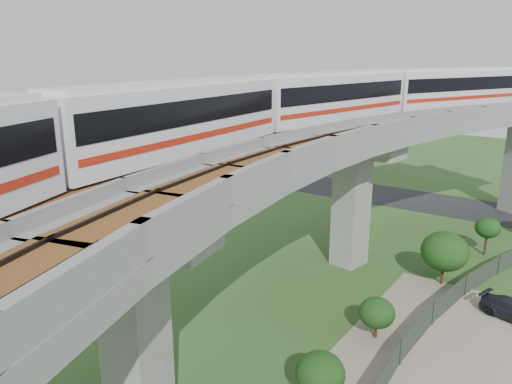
# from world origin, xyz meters

# --- Properties ---
(ground) EXTENTS (160.00, 160.00, 0.00)m
(ground) POSITION_xyz_m (0.00, 0.00, 0.00)
(ground) COLOR #324D1E
(ground) RESTS_ON ground
(asphalt_road) EXTENTS (60.00, 8.00, 0.03)m
(asphalt_road) POSITION_xyz_m (0.00, 30.00, 0.01)
(asphalt_road) COLOR #232326
(asphalt_road) RESTS_ON ground
(viaduct) EXTENTS (19.58, 73.98, 11.40)m
(viaduct) POSITION_xyz_m (3.84, 0.00, 9.05)
(viaduct) COLOR #99968E
(viaduct) RESTS_ON ground
(metro_train) EXTENTS (11.73, 61.28, 3.64)m
(metro_train) POSITION_xyz_m (0.40, 2.39, 12.31)
(metro_train) COLOR silver
(metro_train) RESTS_ON ground
(fence) EXTENTS (3.87, 38.73, 1.50)m
(fence) POSITION_xyz_m (9.75, 0.00, 0.75)
(fence) COLOR #2D382D
(fence) RESTS_ON ground
(tree_1) EXTENTS (1.91, 1.91, 3.07)m
(tree_1) POSITION_xyz_m (9.07, 17.98, 2.25)
(tree_1) COLOR #382314
(tree_1) RESTS_ON ground
(tree_2) EXTENTS (3.15, 3.15, 3.77)m
(tree_2) POSITION_xyz_m (7.70, 10.71, 2.43)
(tree_2) COLOR #382314
(tree_2) RESTS_ON ground
(tree_3) EXTENTS (1.99, 1.99, 2.39)m
(tree_3) POSITION_xyz_m (6.48, 1.76, 1.54)
(tree_3) COLOR #382314
(tree_3) RESTS_ON ground
(tree_4) EXTENTS (2.20, 2.20, 2.68)m
(tree_4) POSITION_xyz_m (6.54, -5.06, 1.74)
(tree_4) COLOR #382314
(tree_4) RESTS_ON ground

